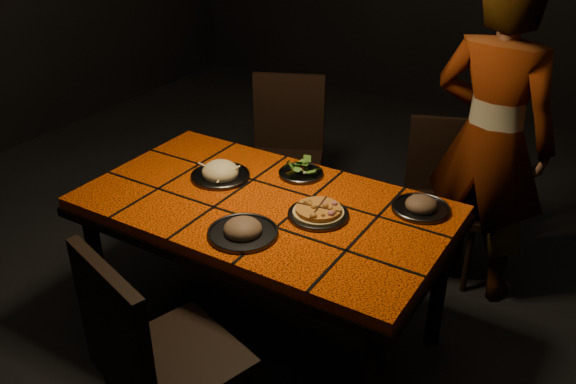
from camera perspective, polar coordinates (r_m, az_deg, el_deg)
The scene contains 11 objects.
room_shell at distance 2.40m, azimuth -2.65°, elevation 14.82°, with size 6.04×7.04×3.08m.
dining_table at distance 2.72m, azimuth -2.26°, elevation -2.40°, with size 1.62×0.92×0.75m.
chair_near at distance 2.24m, azimuth -12.81°, elevation -14.58°, with size 0.56×0.56×0.99m.
chair_far_left at distance 3.71m, azimuth -0.12°, elevation 4.43°, with size 0.57×0.57×0.96m.
chair_far_right at distance 3.43m, azimuth 14.16°, elevation 0.38°, with size 0.51×0.51×0.87m.
diner at distance 3.17m, azimuth 18.44°, elevation 4.52°, with size 0.62×0.41×1.71m, color brown.
plate_pizza at distance 2.57m, azimuth 2.85°, elevation -1.95°, with size 0.26×0.26×0.04m.
plate_pasta at distance 2.89m, azimuth -6.35°, elevation 1.78°, with size 0.28×0.28×0.09m.
plate_salad at distance 2.89m, azimuth 1.23°, elevation 2.03°, with size 0.21×0.21×0.07m.
plate_mushroom_a at distance 2.44m, azimuth -4.25°, elevation -3.52°, with size 0.29×0.29×0.09m.
plate_mushroom_b at distance 2.67m, azimuth 12.34°, elevation -1.25°, with size 0.25×0.25×0.08m.
Camera 1 is at (1.31, -1.93, 2.07)m, focal length 38.00 mm.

